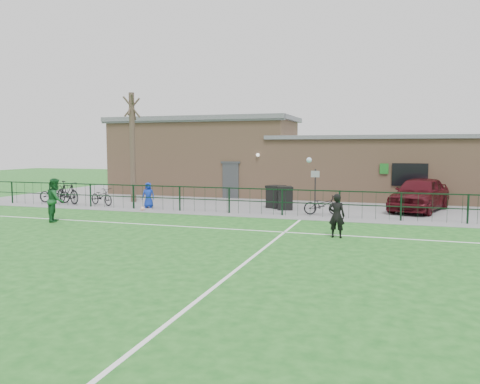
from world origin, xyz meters
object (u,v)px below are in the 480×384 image
(bicycle_c, at_px, (102,196))
(spectator_child, at_px, (148,195))
(ball_ground, at_px, (143,209))
(bicycle_e, at_px, (323,205))
(outfield_player, at_px, (56,200))
(wheelie_bin_left, at_px, (276,197))
(bicycle_b, at_px, (67,192))
(bare_tree, at_px, (133,148))
(sign_post, at_px, (315,190))
(bicycle_a, at_px, (55,194))
(wheelie_bin_right, at_px, (285,199))
(car_maroon, at_px, (419,194))

(bicycle_c, height_order, spectator_child, spectator_child)
(bicycle_c, bearing_deg, ball_ground, -90.20)
(bicycle_e, xyz_separation_m, outfield_player, (-10.15, -5.21, 0.43))
(wheelie_bin_left, relative_size, outfield_player, 0.58)
(bicycle_c, bearing_deg, spectator_child, -72.88)
(wheelie_bin_left, bearing_deg, bicycle_b, -150.95)
(ball_ground, bearing_deg, bicycle_e, 8.40)
(bare_tree, bearing_deg, spectator_child, -44.38)
(sign_post, xyz_separation_m, bicycle_a, (-14.09, -0.97, -0.52))
(sign_post, relative_size, bicycle_a, 1.08)
(wheelie_bin_left, distance_m, bicycle_a, 12.14)
(wheelie_bin_right, height_order, outfield_player, outfield_player)
(wheelie_bin_right, xyz_separation_m, outfield_player, (-8.15, -6.39, 0.35))
(bicycle_a, bearing_deg, bare_tree, -73.56)
(bare_tree, bearing_deg, ball_ground, -52.87)
(bare_tree, xyz_separation_m, bicycle_e, (10.68, -1.74, -2.54))
(sign_post, bearing_deg, bare_tree, 176.32)
(wheelie_bin_left, bearing_deg, outfield_player, -118.00)
(car_maroon, xyz_separation_m, outfield_player, (-14.35, -7.90, 0.05))
(bicycle_b, bearing_deg, wheelie_bin_left, -60.10)
(bicycle_e, height_order, outfield_player, outfield_player)
(car_maroon, relative_size, ball_ground, 23.66)
(outfield_player, bearing_deg, car_maroon, -90.27)
(bicycle_a, relative_size, outfield_player, 1.04)
(wheelie_bin_left, distance_m, bicycle_e, 3.07)
(bicycle_e, bearing_deg, bicycle_c, 75.78)
(sign_post, relative_size, bicycle_e, 1.20)
(car_maroon, distance_m, bicycle_c, 15.94)
(spectator_child, bearing_deg, car_maroon, -2.66)
(bicycle_c, xyz_separation_m, spectator_child, (2.85, -0.18, 0.18))
(wheelie_bin_left, relative_size, bicycle_b, 0.51)
(bare_tree, relative_size, wheelie_bin_left, 5.79)
(wheelie_bin_left, bearing_deg, bicycle_c, -149.17)
(wheelie_bin_right, relative_size, sign_post, 0.52)
(wheelie_bin_left, distance_m, bicycle_c, 9.09)
(car_maroon, relative_size, bicycle_a, 2.60)
(wheelie_bin_right, bearing_deg, sign_post, -23.36)
(wheelie_bin_right, bearing_deg, outfield_player, -161.83)
(sign_post, bearing_deg, outfield_player, -146.84)
(bicycle_c, bearing_deg, bicycle_a, 107.28)
(bare_tree, xyz_separation_m, wheelie_bin_right, (8.68, -0.56, -2.46))
(car_maroon, bearing_deg, ball_ground, -144.41)
(bare_tree, xyz_separation_m, ball_ground, (2.26, -2.98, -2.90))
(bare_tree, distance_m, wheelie_bin_right, 9.04)
(bicycle_c, bearing_deg, bicycle_b, 112.14)
(spectator_child, height_order, outfield_player, outfield_player)
(car_maroon, relative_size, bicycle_c, 2.76)
(bicycle_b, bearing_deg, wheelie_bin_right, -62.95)
(bicycle_b, relative_size, bicycle_c, 1.17)
(sign_post, xyz_separation_m, bicycle_b, (-13.07, -1.21, -0.39))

